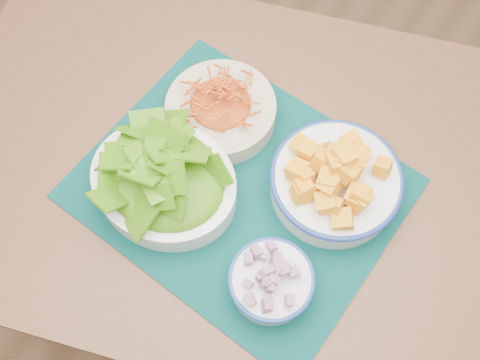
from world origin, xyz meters
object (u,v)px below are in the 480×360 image
at_px(table, 237,190).
at_px(carrot_bowl, 221,108).
at_px(onion_bowl, 271,280).
at_px(squash_bowl, 337,177).
at_px(lettuce_bowl, 163,177).
at_px(placemat, 240,188).

relative_size(table, carrot_bowl, 5.35).
bearing_deg(onion_bowl, squash_bowl, 91.20).
bearing_deg(lettuce_bowl, onion_bowl, -14.37).
relative_size(table, lettuce_bowl, 4.80).
bearing_deg(carrot_bowl, onion_bowl, -40.22).
relative_size(table, squash_bowl, 4.55).
bearing_deg(squash_bowl, placemat, -146.63).
relative_size(squash_bowl, lettuce_bowl, 1.05).
distance_m(placemat, carrot_bowl, 0.14).
distance_m(table, squash_bowl, 0.24).
distance_m(carrot_bowl, squash_bowl, 0.23).
xyz_separation_m(placemat, squash_bowl, (0.13, 0.08, 0.05)).
xyz_separation_m(table, squash_bowl, (0.16, 0.05, 0.17)).
height_order(placemat, lettuce_bowl, lettuce_bowl).
relative_size(placemat, carrot_bowl, 2.13).
xyz_separation_m(carrot_bowl, squash_bowl, (0.23, -0.01, 0.02)).
xyz_separation_m(carrot_bowl, lettuce_bowl, (0.01, -0.16, 0.02)).
height_order(table, lettuce_bowl, lettuce_bowl).
bearing_deg(placemat, onion_bowl, -37.58).
height_order(placemat, onion_bowl, onion_bowl).
distance_m(carrot_bowl, lettuce_bowl, 0.17).
distance_m(table, lettuce_bowl, 0.21).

